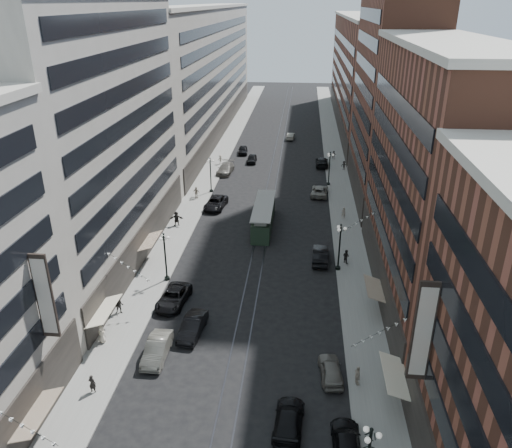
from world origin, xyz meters
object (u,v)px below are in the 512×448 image
at_px(pedestrian_1, 102,334).
at_px(pedestrian_2, 119,305).
at_px(pedestrian_8, 343,213).
at_px(pedestrian_5, 176,218).
at_px(pedestrian_7, 346,256).
at_px(car_8, 225,169).
at_px(car_12, 322,162).
at_px(car_7, 216,203).
at_px(car_1, 157,349).
at_px(car_5, 193,326).
at_px(lamppost_se_far, 340,246).
at_px(pedestrian_extra_0, 92,384).
at_px(car_13, 252,159).
at_px(car_4, 331,370).
at_px(pedestrian_6, 196,193).
at_px(car_3, 346,443).
at_px(car_14, 291,136).
at_px(pedestrian_9, 344,165).
at_px(lamppost_sw_far, 165,255).
at_px(pedestrian_extra_1, 220,159).
at_px(car_2, 174,297).
at_px(car_9, 243,150).
at_px(lamppost_se_mid, 329,167).
at_px(car_11, 319,191).
at_px(pedestrian_4, 358,376).
at_px(lamppost_sw_mid, 211,174).
at_px(streetcar, 264,217).
at_px(car_6, 289,420).
at_px(pedestrian_extra_2, 334,155).

height_order(pedestrian_1, pedestrian_2, pedestrian_2).
bearing_deg(pedestrian_2, pedestrian_8, 34.41).
bearing_deg(pedestrian_5, pedestrian_7, -30.22).
height_order(car_8, car_12, car_8).
height_order(pedestrian_1, car_7, pedestrian_1).
bearing_deg(car_1, pedestrian_5, 99.96).
distance_m(pedestrian_5, pedestrian_8, 22.67).
distance_m(car_1, car_5, 4.14).
distance_m(lamppost_se_far, pedestrian_extra_0, 28.91).
height_order(car_5, pedestrian_8, pedestrian_8).
height_order(car_5, car_13, car_5).
bearing_deg(car_4, car_7, -71.75).
bearing_deg(pedestrian_6, car_7, 155.09).
bearing_deg(car_3, car_14, -86.41).
bearing_deg(car_1, pedestrian_9, 69.86).
height_order(car_5, car_8, car_8).
xyz_separation_m(lamppost_sw_far, car_8, (0.80, 36.70, -2.26)).
bearing_deg(pedestrian_extra_0, pedestrian_extra_1, -87.05).
xyz_separation_m(car_2, pedestrian_1, (-4.68, -6.76, 0.24)).
distance_m(car_9, pedestrian_8, 35.17).
bearing_deg(car_9, lamppost_se_mid, -51.49).
xyz_separation_m(car_5, car_13, (0.03, 52.23, -0.08)).
bearing_deg(pedestrian_9, car_7, -119.31).
bearing_deg(car_13, car_11, -53.40).
height_order(car_4, pedestrian_4, pedestrian_4).
bearing_deg(lamppost_sw_mid, pedestrian_8, -23.29).
relative_size(car_11, pedestrian_5, 2.70).
distance_m(lamppost_sw_far, pedestrian_8, 27.21).
xyz_separation_m(pedestrian_4, car_14, (-7.47, 75.15, -0.27)).
bearing_deg(streetcar, car_9, 101.28).
relative_size(car_8, car_11, 1.09).
distance_m(streetcar, pedestrian_7, 13.71).
relative_size(car_1, car_5, 1.01).
height_order(car_1, pedestrian_1, pedestrian_1).
distance_m(car_1, pedestrian_6, 36.54).
bearing_deg(pedestrian_6, pedestrian_4, 135.41).
bearing_deg(car_4, pedestrian_1, -12.52).
bearing_deg(car_4, car_1, -9.95).
relative_size(lamppost_se_mid, car_9, 1.27).
relative_size(lamppost_sw_mid, car_3, 1.15).
distance_m(car_6, pedestrian_2, 20.70).
bearing_deg(car_2, streetcar, 75.20).
bearing_deg(lamppost_se_far, car_4, -95.04).
height_order(pedestrian_1, pedestrian_extra_2, pedestrian_1).
xyz_separation_m(lamppost_se_mid, car_11, (-1.56, -4.66, -2.37)).
xyz_separation_m(car_5, car_7, (-2.92, 29.74, -0.02)).
relative_size(car_1, pedestrian_5, 2.50).
height_order(car_2, pedestrian_7, pedestrian_7).
xyz_separation_m(streetcar, pedestrian_1, (-12.08, -25.90, -0.48)).
bearing_deg(car_8, lamppost_sw_far, -87.35).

